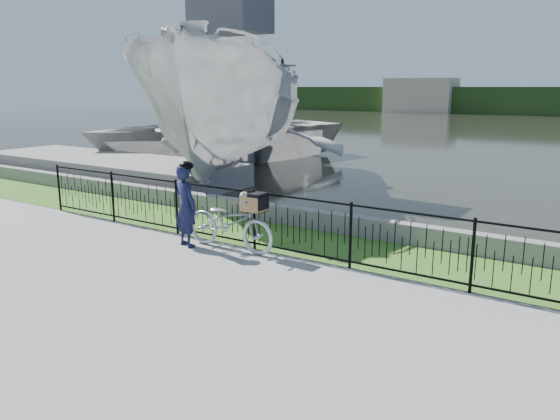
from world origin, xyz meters
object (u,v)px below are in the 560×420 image
Objects in this scene: dock at (108,168)px; boat_near at (232,110)px; bicycle_rig at (230,222)px; boat_far at (216,132)px; cyclist at (186,204)px.

dock is 0.83× the size of boat_near.
boat_far is at bearing 131.37° from bicycle_rig.
bicycle_rig is 0.16× the size of boat_near.
cyclist reaches higher than dock.
cyclist is 0.14× the size of boat_near.
cyclist is 7.53m from boat_near.
dock is 6.05× the size of cyclist.
cyclist reaches higher than bicycle_rig.
boat_near is (3.90, 1.85, 1.93)m from dock.
cyclist is at bearing -29.73° from dock.
bicycle_rig is 1.20× the size of cyclist.
boat_far reaches higher than dock.
cyclist is 0.13× the size of boat_far.
bicycle_rig is at bearing -51.77° from boat_near.
boat_near is (-4.72, 5.99, 1.75)m from bicycle_rig.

